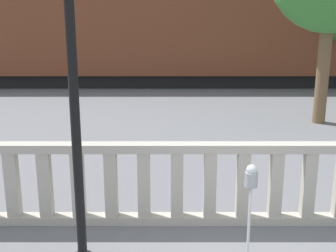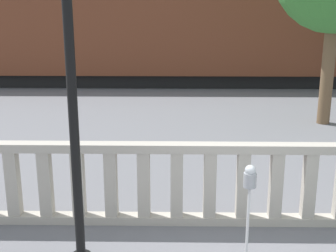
% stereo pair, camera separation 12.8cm
% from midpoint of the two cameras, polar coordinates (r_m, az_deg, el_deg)
% --- Properties ---
extents(balustrade, '(15.05, 0.24, 1.39)m').
position_cam_midpoint_polar(balustrade, '(7.78, 8.72, -7.03)').
color(balustrade, '#ADA599').
rests_on(balustrade, ground).
extents(parking_meter, '(0.18, 0.18, 1.43)m').
position_cam_midpoint_polar(parking_meter, '(6.63, 9.64, -6.88)').
color(parking_meter, silver).
rests_on(parking_meter, ground).
extents(train_near, '(26.94, 2.80, 4.17)m').
position_cam_midpoint_polar(train_near, '(20.05, 7.30, 10.43)').
color(train_near, black).
rests_on(train_near, ground).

